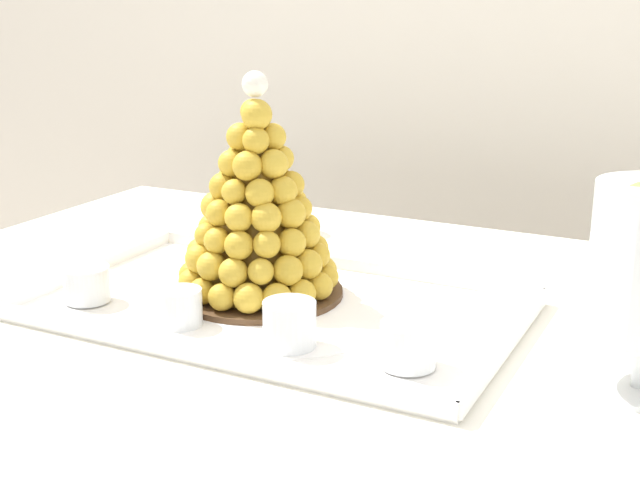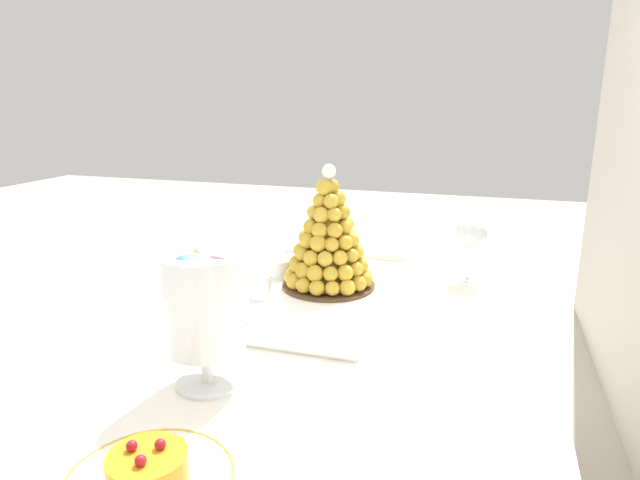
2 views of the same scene
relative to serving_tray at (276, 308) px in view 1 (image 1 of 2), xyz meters
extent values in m
cylinder|color=brown|center=(-0.54, 0.43, -0.39)|extent=(0.04, 0.04, 0.73)
cube|color=brown|center=(0.22, 0.02, -0.02)|extent=(1.64, 0.95, 0.02)
cube|color=white|center=(0.22, 0.02, -0.01)|extent=(1.70, 1.01, 0.00)
cube|color=white|center=(0.22, 0.52, -0.16)|extent=(1.70, 0.01, 0.30)
cube|color=white|center=(0.00, 0.00, 0.00)|extent=(0.62, 0.37, 0.01)
cube|color=white|center=(0.00, -0.19, 0.01)|extent=(0.62, 0.01, 0.02)
cube|color=white|center=(0.00, 0.19, 0.01)|extent=(0.62, 0.01, 0.02)
cube|color=white|center=(-0.31, 0.00, 0.01)|extent=(0.01, 0.37, 0.02)
cube|color=white|center=(0.31, 0.00, 0.01)|extent=(0.01, 0.37, 0.02)
cylinder|color=white|center=(0.00, 0.00, 0.00)|extent=(0.34, 0.34, 0.00)
cylinder|color=#4C331E|center=(-0.04, 0.03, 0.01)|extent=(0.23, 0.23, 0.01)
cone|color=#AC8125|center=(-0.04, 0.03, 0.14)|extent=(0.15, 0.15, 0.25)
sphere|color=gold|center=(0.05, 0.03, 0.03)|extent=(0.04, 0.04, 0.04)
sphere|color=gold|center=(0.04, 0.06, 0.03)|extent=(0.03, 0.03, 0.03)
sphere|color=gold|center=(0.02, 0.09, 0.03)|extent=(0.04, 0.04, 0.04)
sphere|color=gold|center=(-0.01, 0.11, 0.03)|extent=(0.04, 0.04, 0.04)
sphere|color=gold|center=(-0.04, 0.12, 0.03)|extent=(0.04, 0.04, 0.04)
sphere|color=gold|center=(-0.08, 0.11, 0.03)|extent=(0.03, 0.03, 0.03)
sphere|color=gold|center=(-0.11, 0.09, 0.03)|extent=(0.04, 0.04, 0.04)
sphere|color=gold|center=(-0.13, 0.06, 0.03)|extent=(0.04, 0.04, 0.04)
sphere|color=gold|center=(-0.13, 0.03, 0.03)|extent=(0.04, 0.04, 0.04)
sphere|color=gold|center=(-0.13, -0.01, 0.03)|extent=(0.04, 0.04, 0.04)
sphere|color=gold|center=(-0.11, -0.04, 0.03)|extent=(0.04, 0.04, 0.04)
sphere|color=gold|center=(-0.08, -0.06, 0.03)|extent=(0.03, 0.03, 0.03)
sphere|color=gold|center=(-0.04, -0.06, 0.03)|extent=(0.04, 0.04, 0.04)
sphere|color=gold|center=(-0.01, -0.06, 0.03)|extent=(0.04, 0.04, 0.04)
sphere|color=gold|center=(0.02, -0.04, 0.03)|extent=(0.04, 0.04, 0.04)
sphere|color=gold|center=(0.04, -0.01, 0.03)|extent=(0.04, 0.04, 0.04)
sphere|color=gold|center=(0.03, 0.06, 0.06)|extent=(0.03, 0.03, 0.03)
sphere|color=gold|center=(0.01, 0.09, 0.06)|extent=(0.04, 0.04, 0.04)
sphere|color=gold|center=(-0.02, 0.10, 0.06)|extent=(0.03, 0.03, 0.03)
sphere|color=gold|center=(-0.05, 0.11, 0.06)|extent=(0.04, 0.04, 0.04)
sphere|color=gold|center=(-0.08, 0.09, 0.06)|extent=(0.03, 0.03, 0.03)
sphere|color=gold|center=(-0.11, 0.07, 0.06)|extent=(0.03, 0.03, 0.03)
sphere|color=gold|center=(-0.12, 0.04, 0.06)|extent=(0.03, 0.03, 0.03)
sphere|color=gold|center=(-0.12, 0.00, 0.06)|extent=(0.04, 0.04, 0.04)
sphere|color=gold|center=(-0.10, -0.03, 0.06)|extent=(0.04, 0.04, 0.04)
sphere|color=gold|center=(-0.07, -0.05, 0.06)|extent=(0.04, 0.04, 0.04)
sphere|color=gold|center=(-0.03, -0.05, 0.06)|extent=(0.04, 0.04, 0.04)
sphere|color=gold|center=(0.00, -0.04, 0.06)|extent=(0.03, 0.03, 0.03)
sphere|color=gold|center=(0.03, -0.01, 0.06)|extent=(0.04, 0.04, 0.04)
sphere|color=gold|center=(0.04, 0.02, 0.06)|extent=(0.04, 0.04, 0.04)
sphere|color=gold|center=(0.01, 0.07, 0.09)|extent=(0.03, 0.03, 0.03)
sphere|color=gold|center=(-0.02, 0.09, 0.09)|extent=(0.03, 0.03, 0.03)
sphere|color=gold|center=(-0.05, 0.09, 0.09)|extent=(0.04, 0.04, 0.04)
sphere|color=gold|center=(-0.09, 0.08, 0.09)|extent=(0.03, 0.03, 0.03)
sphere|color=gold|center=(-0.11, 0.05, 0.09)|extent=(0.03, 0.03, 0.03)
sphere|color=gold|center=(-0.11, 0.02, 0.09)|extent=(0.04, 0.04, 0.04)
sphere|color=gold|center=(-0.09, -0.02, 0.09)|extent=(0.03, 0.03, 0.03)
sphere|color=gold|center=(-0.06, -0.04, 0.09)|extent=(0.03, 0.03, 0.03)
sphere|color=gold|center=(-0.03, -0.04, 0.09)|extent=(0.04, 0.04, 0.04)
sphere|color=gold|center=(0.00, -0.02, 0.09)|extent=(0.04, 0.04, 0.04)
sphere|color=gold|center=(0.02, 0.01, 0.09)|extent=(0.04, 0.04, 0.04)
sphere|color=gold|center=(0.02, 0.04, 0.09)|extent=(0.04, 0.04, 0.04)
sphere|color=gold|center=(-0.01, 0.08, 0.13)|extent=(0.04, 0.04, 0.04)
sphere|color=gold|center=(-0.05, 0.08, 0.12)|extent=(0.04, 0.04, 0.04)
sphere|color=gold|center=(-0.08, 0.07, 0.12)|extent=(0.04, 0.04, 0.04)
sphere|color=gold|center=(-0.10, 0.04, 0.12)|extent=(0.04, 0.04, 0.04)
sphere|color=gold|center=(-0.09, 0.01, 0.13)|extent=(0.04, 0.04, 0.04)
sphere|color=gold|center=(-0.07, -0.02, 0.13)|extent=(0.04, 0.04, 0.04)
sphere|color=gold|center=(-0.04, -0.03, 0.12)|extent=(0.04, 0.04, 0.04)
sphere|color=gold|center=(0.00, -0.01, 0.12)|extent=(0.04, 0.04, 0.04)
sphere|color=gold|center=(0.01, 0.02, 0.12)|extent=(0.04, 0.04, 0.04)
sphere|color=gold|center=(0.01, 0.05, 0.12)|extent=(0.03, 0.03, 0.03)
sphere|color=gold|center=(-0.03, 0.07, 0.16)|extent=(0.03, 0.03, 0.03)
sphere|color=gold|center=(-0.07, 0.06, 0.16)|extent=(0.04, 0.04, 0.04)
sphere|color=gold|center=(-0.09, 0.04, 0.16)|extent=(0.04, 0.04, 0.04)
sphere|color=gold|center=(-0.08, 0.00, 0.15)|extent=(0.04, 0.04, 0.04)
sphere|color=gold|center=(-0.05, -0.02, 0.15)|extent=(0.03, 0.03, 0.03)
sphere|color=gold|center=(-0.02, -0.01, 0.15)|extent=(0.04, 0.04, 0.04)
sphere|color=gold|center=(0.00, 0.02, 0.15)|extent=(0.04, 0.04, 0.04)
sphere|color=gold|center=(-0.01, 0.05, 0.15)|extent=(0.04, 0.04, 0.04)
sphere|color=gold|center=(-0.05, 0.06, 0.19)|extent=(0.04, 0.04, 0.04)
sphere|color=gold|center=(-0.07, 0.04, 0.19)|extent=(0.04, 0.04, 0.04)
sphere|color=gold|center=(-0.07, 0.01, 0.19)|extent=(0.04, 0.04, 0.04)
sphere|color=gold|center=(-0.04, 0.00, 0.19)|extent=(0.04, 0.04, 0.04)
sphere|color=gold|center=(-0.01, 0.02, 0.19)|extent=(0.04, 0.04, 0.04)
sphere|color=gold|center=(-0.02, 0.05, 0.19)|extent=(0.03, 0.03, 0.03)
sphere|color=gold|center=(-0.05, 0.05, 0.22)|extent=(0.04, 0.04, 0.04)
sphere|color=gold|center=(-0.06, 0.02, 0.22)|extent=(0.04, 0.04, 0.04)
sphere|color=gold|center=(-0.03, 0.01, 0.22)|extent=(0.03, 0.03, 0.03)
sphere|color=gold|center=(-0.02, 0.04, 0.22)|extent=(0.04, 0.04, 0.04)
sphere|color=gold|center=(-0.05, 0.03, 0.25)|extent=(0.03, 0.03, 0.03)
sphere|color=gold|center=(-0.03, 0.02, 0.25)|extent=(0.04, 0.04, 0.04)
sphere|color=white|center=(-0.04, 0.03, 0.29)|extent=(0.03, 0.03, 0.03)
cylinder|color=silver|center=(-0.23, -0.09, 0.03)|extent=(0.06, 0.06, 0.05)
cylinder|color=brown|center=(-0.23, -0.09, 0.01)|extent=(0.06, 0.06, 0.02)
cylinder|color=#8C603D|center=(-0.23, -0.09, 0.03)|extent=(0.06, 0.06, 0.01)
sphere|color=brown|center=(-0.23, -0.09, 0.04)|extent=(0.02, 0.02, 0.02)
cylinder|color=silver|center=(-0.07, -0.11, 0.03)|extent=(0.05, 0.05, 0.05)
cylinder|color=gold|center=(-0.07, -0.11, 0.01)|extent=(0.05, 0.05, 0.02)
cylinder|color=#EAC166|center=(-0.07, -0.11, 0.03)|extent=(0.05, 0.05, 0.01)
sphere|color=brown|center=(-0.08, -0.11, 0.04)|extent=(0.01, 0.01, 0.01)
cylinder|color=silver|center=(0.08, -0.10, 0.03)|extent=(0.06, 0.06, 0.05)
cylinder|color=brown|center=(0.08, -0.10, 0.01)|extent=(0.06, 0.06, 0.02)
cylinder|color=#8C603D|center=(0.08, -0.10, 0.03)|extent=(0.06, 0.06, 0.02)
sphere|color=brown|center=(0.08, -0.11, 0.05)|extent=(0.02, 0.02, 0.02)
cylinder|color=silver|center=(0.23, -0.09, 0.03)|extent=(0.06, 0.06, 0.05)
cylinder|color=#F4EAC6|center=(0.23, -0.09, 0.01)|extent=(0.06, 0.06, 0.02)
cylinder|color=white|center=(0.23, -0.09, 0.03)|extent=(0.06, 0.06, 0.01)
sphere|color=brown|center=(0.23, -0.09, 0.04)|extent=(0.02, 0.02, 0.02)
cylinder|color=white|center=(0.46, -0.03, 0.00)|extent=(0.11, 0.11, 0.01)
cylinder|color=brown|center=(0.45, -0.02, 0.08)|extent=(0.05, 0.04, 0.05)
cylinder|color=#9ED860|center=(0.45, -0.06, 0.08)|extent=(0.05, 0.05, 0.04)
cylinder|color=#72B2E0|center=(0.44, -0.01, 0.10)|extent=(0.06, 0.05, 0.06)
cylinder|color=pink|center=(0.45, -0.04, 0.10)|extent=(0.07, 0.04, 0.07)
cylinder|color=#D199D8|center=(0.44, -0.02, 0.12)|extent=(0.06, 0.05, 0.06)
cylinder|color=pink|center=(0.44, -0.03, 0.14)|extent=(0.06, 0.04, 0.06)
cylinder|color=#9ED860|center=(0.44, -0.04, 0.20)|extent=(0.06, 0.04, 0.06)
cylinder|color=silver|center=(-0.22, 0.35, 0.00)|extent=(0.06, 0.06, 0.00)
cylinder|color=silver|center=(-0.22, 0.35, 0.04)|extent=(0.01, 0.01, 0.09)
sphere|color=silver|center=(-0.22, 0.35, 0.12)|extent=(0.08, 0.08, 0.08)
cylinder|color=#EAE08C|center=(-0.22, 0.35, 0.10)|extent=(0.06, 0.06, 0.03)
camera|label=1|loc=(0.53, -0.91, 0.40)|focal=48.23mm
camera|label=2|loc=(1.17, 0.39, 0.46)|focal=30.70mm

